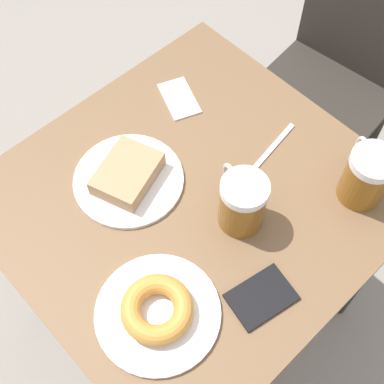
# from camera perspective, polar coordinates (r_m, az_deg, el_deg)

# --- Properties ---
(ground_plane) EXTENTS (8.00, 8.00, 0.00)m
(ground_plane) POSITION_cam_1_polar(r_m,az_deg,el_deg) (1.85, -0.00, -12.27)
(ground_plane) COLOR gray
(table) EXTENTS (0.76, 0.80, 0.74)m
(table) POSITION_cam_1_polar(r_m,az_deg,el_deg) (1.24, -0.00, -2.32)
(table) COLOR brown
(table) RESTS_ON ground_plane
(chair) EXTENTS (0.44, 0.44, 0.94)m
(chair) POSITION_cam_1_polar(r_m,az_deg,el_deg) (1.75, 15.83, 13.75)
(chair) COLOR #2D2823
(chair) RESTS_ON ground_plane
(plate_with_cake) EXTENTS (0.25, 0.25, 0.05)m
(plate_with_cake) POSITION_cam_1_polar(r_m,az_deg,el_deg) (1.18, -6.84, 1.66)
(plate_with_cake) COLOR white
(plate_with_cake) RESTS_ON table
(plate_with_donut) EXTENTS (0.24, 0.24, 0.05)m
(plate_with_donut) POSITION_cam_1_polar(r_m,az_deg,el_deg) (1.04, -3.71, -12.54)
(plate_with_donut) COLOR white
(plate_with_donut) RESTS_ON table
(beer_mug_left) EXTENTS (0.14, 0.10, 0.13)m
(beer_mug_left) POSITION_cam_1_polar(r_m,az_deg,el_deg) (1.09, 5.35, -1.07)
(beer_mug_left) COLOR #8C5619
(beer_mug_left) RESTS_ON table
(beer_mug_center) EXTENTS (0.12, 0.12, 0.13)m
(beer_mug_center) POSITION_cam_1_polar(r_m,az_deg,el_deg) (1.17, 18.09, 1.68)
(beer_mug_center) COLOR #8C5619
(beer_mug_center) RESTS_ON table
(napkin_folded) EXTENTS (0.14, 0.11, 0.00)m
(napkin_folded) POSITION_cam_1_polar(r_m,az_deg,el_deg) (1.33, -1.38, 9.94)
(napkin_folded) COLOR white
(napkin_folded) RESTS_ON table
(fork) EXTENTS (0.04, 0.17, 0.00)m
(fork) POSITION_cam_1_polar(r_m,az_deg,el_deg) (1.25, 8.62, 4.76)
(fork) COLOR silver
(fork) RESTS_ON table
(passport_near_edge) EXTENTS (0.11, 0.14, 0.01)m
(passport_near_edge) POSITION_cam_1_polar(r_m,az_deg,el_deg) (1.08, 7.41, -11.03)
(passport_near_edge) COLOR black
(passport_near_edge) RESTS_ON table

